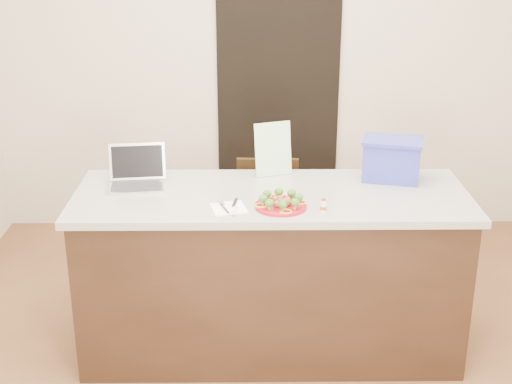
{
  "coord_description": "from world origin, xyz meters",
  "views": [
    {
      "loc": [
        -0.11,
        -3.21,
        2.25
      ],
      "look_at": [
        -0.08,
        0.2,
        0.95
      ],
      "focal_mm": 50.0,
      "sensor_mm": 36.0,
      "label": 1
    }
  ],
  "objects_px": {
    "napkin": "(229,208)",
    "blue_box": "(392,159)",
    "yogurt_bottle": "(323,206)",
    "laptop": "(136,174)",
    "plate": "(281,206)",
    "chair": "(268,221)",
    "island": "(271,272)"
  },
  "relations": [
    {
      "from": "napkin",
      "to": "blue_box",
      "type": "bearing_deg",
      "value": 25.75
    },
    {
      "from": "yogurt_bottle",
      "to": "laptop",
      "type": "xyz_separation_m",
      "value": [
        -0.97,
        0.39,
        0.03
      ]
    },
    {
      "from": "plate",
      "to": "chair",
      "type": "xyz_separation_m",
      "value": [
        -0.04,
        0.83,
        -0.44
      ]
    },
    {
      "from": "island",
      "to": "blue_box",
      "type": "height_order",
      "value": "blue_box"
    },
    {
      "from": "island",
      "to": "napkin",
      "type": "height_order",
      "value": "napkin"
    },
    {
      "from": "napkin",
      "to": "blue_box",
      "type": "xyz_separation_m",
      "value": [
        0.88,
        0.42,
        0.11
      ]
    },
    {
      "from": "yogurt_bottle",
      "to": "laptop",
      "type": "distance_m",
      "value": 1.04
    },
    {
      "from": "island",
      "to": "yogurt_bottle",
      "type": "height_order",
      "value": "yogurt_bottle"
    },
    {
      "from": "island",
      "to": "napkin",
      "type": "bearing_deg",
      "value": -136.12
    },
    {
      "from": "plate",
      "to": "yogurt_bottle",
      "type": "height_order",
      "value": "yogurt_bottle"
    },
    {
      "from": "blue_box",
      "to": "chair",
      "type": "bearing_deg",
      "value": 162.27
    },
    {
      "from": "yogurt_bottle",
      "to": "blue_box",
      "type": "relative_size",
      "value": 0.19
    },
    {
      "from": "laptop",
      "to": "plate",
      "type": "bearing_deg",
      "value": -30.55
    },
    {
      "from": "laptop",
      "to": "island",
      "type": "bearing_deg",
      "value": -17.8
    },
    {
      "from": "plate",
      "to": "laptop",
      "type": "height_order",
      "value": "laptop"
    },
    {
      "from": "chair",
      "to": "yogurt_bottle",
      "type": "bearing_deg",
      "value": -71.91
    },
    {
      "from": "island",
      "to": "blue_box",
      "type": "distance_m",
      "value": 0.9
    },
    {
      "from": "yogurt_bottle",
      "to": "island",
      "type": "bearing_deg",
      "value": 134.1
    },
    {
      "from": "yogurt_bottle",
      "to": "chair",
      "type": "bearing_deg",
      "value": 105.55
    },
    {
      "from": "island",
      "to": "laptop",
      "type": "bearing_deg",
      "value": 168.96
    },
    {
      "from": "napkin",
      "to": "laptop",
      "type": "height_order",
      "value": "laptop"
    },
    {
      "from": "laptop",
      "to": "blue_box",
      "type": "xyz_separation_m",
      "value": [
        1.38,
        0.07,
        0.06
      ]
    },
    {
      "from": "blue_box",
      "to": "laptop",
      "type": "bearing_deg",
      "value": -162.36
    },
    {
      "from": "yogurt_bottle",
      "to": "plate",
      "type": "bearing_deg",
      "value": 164.06
    },
    {
      "from": "chair",
      "to": "plate",
      "type": "bearing_deg",
      "value": -84.62
    },
    {
      "from": "napkin",
      "to": "blue_box",
      "type": "relative_size",
      "value": 0.44
    },
    {
      "from": "plate",
      "to": "napkin",
      "type": "distance_m",
      "value": 0.26
    },
    {
      "from": "island",
      "to": "chair",
      "type": "distance_m",
      "value": 0.63
    },
    {
      "from": "island",
      "to": "blue_box",
      "type": "xyz_separation_m",
      "value": [
        0.66,
        0.21,
        0.57
      ]
    },
    {
      "from": "napkin",
      "to": "laptop",
      "type": "distance_m",
      "value": 0.61
    },
    {
      "from": "island",
      "to": "yogurt_bottle",
      "type": "xyz_separation_m",
      "value": [
        0.25,
        -0.25,
        0.49
      ]
    },
    {
      "from": "blue_box",
      "to": "chair",
      "type": "distance_m",
      "value": 0.95
    }
  ]
}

